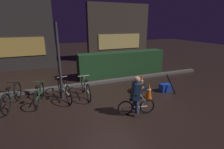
{
  "coord_description": "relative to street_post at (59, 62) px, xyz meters",
  "views": [
    {
      "loc": [
        -2.05,
        -4.98,
        2.74
      ],
      "look_at": [
        0.2,
        0.6,
        0.9
      ],
      "focal_mm": 27.03,
      "sensor_mm": 36.0,
      "label": 1
    }
  ],
  "objects": [
    {
      "name": "cyclist",
      "position": [
        2.0,
        -2.07,
        -0.76
      ],
      "size": [
        1.17,
        0.6,
        1.25
      ],
      "rotation": [
        0.0,
        0.0,
        -0.21
      ],
      "color": "black",
      "rests_on": "ground"
    },
    {
      "name": "street_post",
      "position": [
        0.0,
        0.0,
        0.0
      ],
      "size": [
        0.1,
        0.1,
        2.78
      ],
      "primitive_type": "cylinder",
      "color": "#2D2D33",
      "rests_on": "ground"
    },
    {
      "name": "sidewalk_curb",
      "position": [
        1.6,
        1.0,
        -1.33
      ],
      "size": [
        12.0,
        0.24,
        0.12
      ],
      "primitive_type": "cube",
      "color": "#56544F",
      "rests_on": "ground"
    },
    {
      "name": "closed_umbrella",
      "position": [
        4.15,
        -1.15,
        -1.01
      ],
      "size": [
        0.29,
        0.42,
        0.76
      ],
      "primitive_type": "cylinder",
      "rotation": [
        0.0,
        0.52,
        2.14
      ],
      "color": "black",
      "rests_on": "ground"
    },
    {
      "name": "storefront_left",
      "position": [
        -1.8,
        5.3,
        0.71
      ],
      "size": [
        4.05,
        0.54,
        4.22
      ],
      "color": "#383330",
      "rests_on": "ground"
    },
    {
      "name": "hedge_row",
      "position": [
        3.4,
        1.9,
        -0.75
      ],
      "size": [
        4.8,
        0.7,
        1.27
      ],
      "primitive_type": "cube",
      "color": "#214723",
      "rests_on": "ground"
    },
    {
      "name": "parked_bike_center_right",
      "position": [
        0.88,
        -0.18,
        -1.04
      ],
      "size": [
        0.46,
        1.66,
        0.76
      ],
      "rotation": [
        0.0,
        0.0,
        1.55
      ],
      "color": "black",
      "rests_on": "ground"
    },
    {
      "name": "parked_bike_center_left",
      "position": [
        0.09,
        -0.11,
        -1.03
      ],
      "size": [
        0.46,
        1.71,
        0.79
      ],
      "rotation": [
        0.0,
        0.0,
        1.74
      ],
      "color": "black",
      "rests_on": "ground"
    },
    {
      "name": "parked_bike_leftmost",
      "position": [
        -1.62,
        -0.08,
        -1.03
      ],
      "size": [
        0.49,
        1.69,
        0.79
      ],
      "rotation": [
        0.0,
        0.0,
        1.36
      ],
      "color": "black",
      "rests_on": "ground"
    },
    {
      "name": "ground_plane",
      "position": [
        1.6,
        -1.2,
        -1.39
      ],
      "size": [
        40.0,
        40.0,
        0.0
      ],
      "primitive_type": "plane",
      "color": "black"
    },
    {
      "name": "storefront_right",
      "position": [
        4.99,
        6.0,
        0.68
      ],
      "size": [
        4.85,
        0.54,
        4.15
      ],
      "color": "#42382D",
      "rests_on": "ground"
    },
    {
      "name": "blue_crate",
      "position": [
        4.09,
        -0.9,
        -1.24
      ],
      "size": [
        0.45,
        0.34,
        0.3
      ],
      "primitive_type": "cube",
      "rotation": [
        0.0,
        0.0,
        -0.04
      ],
      "color": "#193DB7",
      "rests_on": "ground"
    },
    {
      "name": "parked_bike_left_mid",
      "position": [
        -0.78,
        -0.11,
        -1.06
      ],
      "size": [
        0.46,
        1.53,
        0.71
      ],
      "rotation": [
        0.0,
        0.0,
        1.38
      ],
      "color": "black",
      "rests_on": "ground"
    },
    {
      "name": "traffic_cone_far",
      "position": [
        3.31,
        -0.26,
        -1.08
      ],
      "size": [
        0.36,
        0.36,
        0.64
      ],
      "color": "black",
      "rests_on": "ground"
    },
    {
      "name": "traffic_cone_near",
      "position": [
        2.99,
        -1.3,
        -1.07
      ],
      "size": [
        0.36,
        0.36,
        0.66
      ],
      "color": "black",
      "rests_on": "ground"
    }
  ]
}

